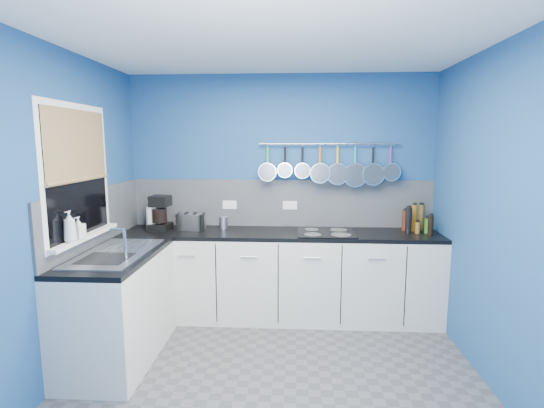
# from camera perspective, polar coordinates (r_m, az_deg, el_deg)

# --- Properties ---
(floor) EXTENTS (3.20, 3.00, 0.02)m
(floor) POSITION_cam_1_polar(r_m,az_deg,el_deg) (3.40, 0.12, -23.55)
(floor) COLOR #47474C
(floor) RESTS_ON ground
(ceiling) EXTENTS (3.20, 3.00, 0.02)m
(ceiling) POSITION_cam_1_polar(r_m,az_deg,el_deg) (2.97, 0.13, 22.50)
(ceiling) COLOR white
(ceiling) RESTS_ON ground
(wall_back) EXTENTS (3.20, 0.02, 2.50)m
(wall_back) POSITION_cam_1_polar(r_m,az_deg,el_deg) (4.42, 1.22, 1.44)
(wall_back) COLOR navy
(wall_back) RESTS_ON ground
(wall_front) EXTENTS (3.20, 0.02, 2.50)m
(wall_front) POSITION_cam_1_polar(r_m,az_deg,el_deg) (1.48, -3.23, -13.01)
(wall_front) COLOR navy
(wall_front) RESTS_ON ground
(wall_left) EXTENTS (0.02, 3.00, 2.50)m
(wall_left) POSITION_cam_1_polar(r_m,az_deg,el_deg) (3.42, -27.93, -1.62)
(wall_left) COLOR navy
(wall_left) RESTS_ON ground
(wall_right) EXTENTS (0.02, 3.00, 2.50)m
(wall_right) POSITION_cam_1_polar(r_m,az_deg,el_deg) (3.26, 29.65, -2.18)
(wall_right) COLOR navy
(wall_right) RESTS_ON ground
(backsplash_back) EXTENTS (3.20, 0.02, 0.50)m
(backsplash_back) POSITION_cam_1_polar(r_m,az_deg,el_deg) (4.41, 1.20, 0.12)
(backsplash_back) COLOR gray
(backsplash_back) RESTS_ON wall_back
(backsplash_left) EXTENTS (0.02, 1.80, 0.50)m
(backsplash_left) POSITION_cam_1_polar(r_m,az_deg,el_deg) (3.94, -23.07, -1.57)
(backsplash_left) COLOR gray
(backsplash_left) RESTS_ON wall_left
(cabinet_run_back) EXTENTS (3.20, 0.60, 0.86)m
(cabinet_run_back) POSITION_cam_1_polar(r_m,az_deg,el_deg) (4.30, 1.03, -9.99)
(cabinet_run_back) COLOR beige
(cabinet_run_back) RESTS_ON ground
(worktop_back) EXTENTS (3.20, 0.60, 0.04)m
(worktop_back) POSITION_cam_1_polar(r_m,az_deg,el_deg) (4.18, 1.04, -4.12)
(worktop_back) COLOR black
(worktop_back) RESTS_ON cabinet_run_back
(cabinet_run_left) EXTENTS (0.60, 1.20, 0.86)m
(cabinet_run_left) POSITION_cam_1_polar(r_m,az_deg,el_deg) (3.75, -20.44, -13.36)
(cabinet_run_left) COLOR beige
(cabinet_run_left) RESTS_ON ground
(worktop_left) EXTENTS (0.60, 1.20, 0.04)m
(worktop_left) POSITION_cam_1_polar(r_m,az_deg,el_deg) (3.61, -20.81, -6.70)
(worktop_left) COLOR black
(worktop_left) RESTS_ON cabinet_run_left
(window_frame) EXTENTS (0.01, 1.00, 1.10)m
(window_frame) POSITION_cam_1_polar(r_m,az_deg,el_deg) (3.63, -25.34, 3.85)
(window_frame) COLOR white
(window_frame) RESTS_ON wall_left
(window_glass) EXTENTS (0.01, 0.90, 1.00)m
(window_glass) POSITION_cam_1_polar(r_m,az_deg,el_deg) (3.62, -25.27, 3.85)
(window_glass) COLOR black
(window_glass) RESTS_ON wall_left
(bamboo_blind) EXTENTS (0.01, 0.90, 0.55)m
(bamboo_blind) POSITION_cam_1_polar(r_m,az_deg,el_deg) (3.61, -25.39, 7.41)
(bamboo_blind) COLOR #A98252
(bamboo_blind) RESTS_ON wall_left
(window_sill) EXTENTS (0.10, 0.98, 0.03)m
(window_sill) POSITION_cam_1_polar(r_m,az_deg,el_deg) (3.68, -24.49, -4.14)
(window_sill) COLOR white
(window_sill) RESTS_ON wall_left
(sink_unit) EXTENTS (0.50, 0.95, 0.01)m
(sink_unit) POSITION_cam_1_polar(r_m,az_deg,el_deg) (3.61, -20.83, -6.33)
(sink_unit) COLOR silver
(sink_unit) RESTS_ON worktop_left
(mixer_tap) EXTENTS (0.12, 0.08, 0.26)m
(mixer_tap) POSITION_cam_1_polar(r_m,az_deg,el_deg) (3.35, -19.69, -5.15)
(mixer_tap) COLOR silver
(mixer_tap) RESTS_ON worktop_left
(socket_left) EXTENTS (0.15, 0.01, 0.09)m
(socket_left) POSITION_cam_1_polar(r_m,az_deg,el_deg) (4.46, -5.89, -0.10)
(socket_left) COLOR white
(socket_left) RESTS_ON backsplash_back
(socket_right) EXTENTS (0.15, 0.01, 0.09)m
(socket_right) POSITION_cam_1_polar(r_m,az_deg,el_deg) (4.40, 2.50, -0.18)
(socket_right) COLOR white
(socket_right) RESTS_ON backsplash_back
(pot_rail) EXTENTS (1.45, 0.02, 0.02)m
(pot_rail) POSITION_cam_1_polar(r_m,az_deg,el_deg) (4.34, 7.89, 8.25)
(pot_rail) COLOR silver
(pot_rail) RESTS_ON wall_back
(soap_bottle_a) EXTENTS (0.10, 0.10, 0.24)m
(soap_bottle_a) POSITION_cam_1_polar(r_m,az_deg,el_deg) (3.44, -26.24, -2.82)
(soap_bottle_a) COLOR white
(soap_bottle_a) RESTS_ON window_sill
(soap_bottle_b) EXTENTS (0.09, 0.10, 0.17)m
(soap_bottle_b) POSITION_cam_1_polar(r_m,az_deg,el_deg) (3.55, -25.23, -2.98)
(soap_bottle_b) COLOR white
(soap_bottle_b) RESTS_ON window_sill
(paper_towel) EXTENTS (0.13, 0.13, 0.24)m
(paper_towel) POSITION_cam_1_polar(r_m,az_deg,el_deg) (4.44, -16.33, -1.88)
(paper_towel) COLOR white
(paper_towel) RESTS_ON worktop_back
(coffee_maker) EXTENTS (0.21, 0.23, 0.35)m
(coffee_maker) POSITION_cam_1_polar(r_m,az_deg,el_deg) (4.40, -15.25, -1.19)
(coffee_maker) COLOR black
(coffee_maker) RESTS_ON worktop_back
(toaster) EXTENTS (0.30, 0.23, 0.17)m
(toaster) POSITION_cam_1_polar(r_m,az_deg,el_deg) (4.34, -11.15, -2.41)
(toaster) COLOR silver
(toaster) RESTS_ON worktop_back
(canister) EXTENTS (0.11, 0.11, 0.13)m
(canister) POSITION_cam_1_polar(r_m,az_deg,el_deg) (4.33, -6.72, -2.59)
(canister) COLOR silver
(canister) RESTS_ON worktop_back
(hob) EXTENTS (0.56, 0.50, 0.01)m
(hob) POSITION_cam_1_polar(r_m,az_deg,el_deg) (4.14, 7.48, -3.96)
(hob) COLOR black
(hob) RESTS_ON worktop_back
(pan_0) EXTENTS (0.20, 0.11, 0.39)m
(pan_0) POSITION_cam_1_polar(r_m,az_deg,el_deg) (4.33, -0.60, 5.77)
(pan_0) COLOR silver
(pan_0) RESTS_ON pot_rail
(pan_1) EXTENTS (0.16, 0.10, 0.35)m
(pan_1) POSITION_cam_1_polar(r_m,az_deg,el_deg) (4.32, 1.82, 6.01)
(pan_1) COLOR silver
(pan_1) RESTS_ON pot_rail
(pan_2) EXTENTS (0.17, 0.11, 0.36)m
(pan_2) POSITION_cam_1_polar(r_m,az_deg,el_deg) (4.32, 4.24, 5.94)
(pan_2) COLOR silver
(pan_2) RESTS_ON pot_rail
(pan_3) EXTENTS (0.21, 0.12, 0.40)m
(pan_3) POSITION_cam_1_polar(r_m,az_deg,el_deg) (4.33, 6.65, 5.60)
(pan_3) COLOR silver
(pan_3) RESTS_ON pot_rail
(pan_4) EXTENTS (0.23, 0.09, 0.42)m
(pan_4) POSITION_cam_1_polar(r_m,az_deg,el_deg) (4.34, 9.05, 5.45)
(pan_4) COLOR silver
(pan_4) RESTS_ON pot_rail
(pan_5) EXTENTS (0.25, 0.09, 0.44)m
(pan_5) POSITION_cam_1_polar(r_m,az_deg,el_deg) (4.36, 11.42, 5.25)
(pan_5) COLOR silver
(pan_5) RESTS_ON pot_rail
(pan_6) EXTENTS (0.24, 0.09, 0.43)m
(pan_6) POSITION_cam_1_polar(r_m,az_deg,el_deg) (4.39, 13.78, 5.31)
(pan_6) COLOR silver
(pan_6) RESTS_ON pot_rail
(pan_7) EXTENTS (0.19, 0.09, 0.38)m
(pan_7) POSITION_cam_1_polar(r_m,az_deg,el_deg) (4.43, 16.11, 5.55)
(pan_7) COLOR silver
(pan_7) RESTS_ON pot_rail
(condiment_0) EXTENTS (0.06, 0.06, 0.27)m
(condiment_0) POSITION_cam_1_polar(r_m,az_deg,el_deg) (4.46, 19.94, -1.81)
(condiment_0) COLOR brown
(condiment_0) RESTS_ON worktop_back
(condiment_1) EXTENTS (0.05, 0.05, 0.27)m
(condiment_1) POSITION_cam_1_polar(r_m,az_deg,el_deg) (4.42, 19.08, -1.85)
(condiment_1) COLOR #8C5914
(condiment_1) RESTS_ON worktop_back
(condiment_2) EXTENTS (0.06, 0.06, 0.21)m
(condiment_2) POSITION_cam_1_polar(r_m,az_deg,el_deg) (4.43, 17.94, -2.19)
(condiment_2) COLOR #4C190C
(condiment_2) RESTS_ON worktop_back
(condiment_3) EXTENTS (0.05, 0.05, 0.15)m
(condiment_3) POSITION_cam_1_polar(r_m,az_deg,el_deg) (4.37, 20.71, -2.85)
(condiment_3) COLOR #265919
(condiment_3) RESTS_ON worktop_back
(condiment_4) EXTENTS (0.05, 0.05, 0.11)m
(condiment_4) POSITION_cam_1_polar(r_m,az_deg,el_deg) (4.34, 19.53, -3.11)
(condiment_4) COLOR brown
(condiment_4) RESTS_ON worktop_back
(condiment_5) EXTENTS (0.06, 0.06, 0.25)m
(condiment_5) POSITION_cam_1_polar(r_m,az_deg,el_deg) (4.30, 18.38, -2.18)
(condiment_5) COLOR black
(condiment_5) RESTS_ON worktop_back
(condiment_6) EXTENTS (0.05, 0.05, 0.20)m
(condiment_6) POSITION_cam_1_polar(r_m,az_deg,el_deg) (4.27, 21.11, -2.81)
(condiment_6) COLOR black
(condiment_6) RESTS_ON worktop_back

